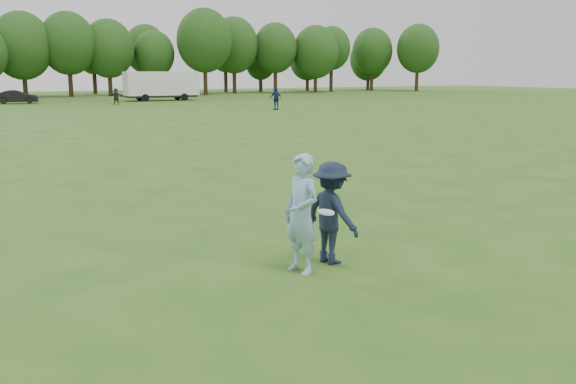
# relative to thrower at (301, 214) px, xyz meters

# --- Properties ---
(ground) EXTENTS (200.00, 200.00, 0.00)m
(ground) POSITION_rel_thrower_xyz_m (0.15, 0.00, -0.97)
(ground) COLOR #295417
(ground) RESTS_ON ground
(thrower) EXTENTS (0.61, 0.79, 1.93)m
(thrower) POSITION_rel_thrower_xyz_m (0.00, 0.00, 0.00)
(thrower) COLOR #8AAFD5
(thrower) RESTS_ON ground
(defender) EXTENTS (0.86, 1.23, 1.74)m
(defender) POSITION_rel_thrower_xyz_m (0.70, 0.20, -0.10)
(defender) COLOR #182236
(defender) RESTS_ON ground
(player_far_b) EXTENTS (0.98, 1.19, 1.90)m
(player_far_b) POSITION_rel_thrower_xyz_m (19.10, 38.07, -0.02)
(player_far_b) COLOR navy
(player_far_b) RESTS_ON ground
(player_far_d) EXTENTS (1.56, 0.83, 1.61)m
(player_far_d) POSITION_rel_thrower_xyz_m (9.14, 53.11, -0.16)
(player_far_d) COLOR #2A2A2A
(player_far_d) RESTS_ON ground
(car_f) EXTENTS (4.23, 1.88, 1.35)m
(car_f) POSITION_rel_thrower_xyz_m (0.66, 59.54, -0.29)
(car_f) COLOR black
(car_f) RESTS_ON ground
(field_cone) EXTENTS (0.28, 0.28, 0.30)m
(field_cone) POSITION_rel_thrower_xyz_m (22.18, 39.44, -0.82)
(field_cone) COLOR orange
(field_cone) RESTS_ON ground
(disc_in_play) EXTENTS (0.29, 0.29, 0.07)m
(disc_in_play) POSITION_rel_thrower_xyz_m (0.26, -0.33, 0.07)
(disc_in_play) COLOR white
(disc_in_play) RESTS_ON ground
(cargo_trailer) EXTENTS (9.00, 2.75, 3.20)m
(cargo_trailer) POSITION_rel_thrower_xyz_m (15.53, 59.03, 0.81)
(cargo_trailer) COLOR white
(cargo_trailer) RESTS_ON ground
(treeline) EXTENTS (130.35, 18.39, 11.74)m
(treeline) POSITION_rel_thrower_xyz_m (2.96, 76.90, 5.29)
(treeline) COLOR #332114
(treeline) RESTS_ON ground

